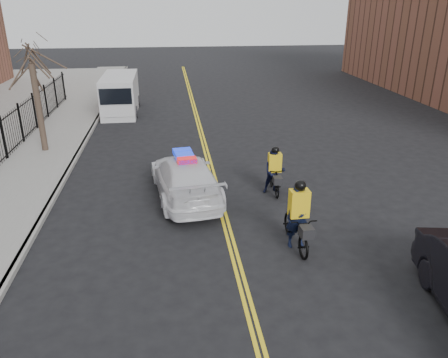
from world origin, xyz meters
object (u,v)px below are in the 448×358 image
Objects in this scene: police_cruiser at (185,177)px; cyclist_near at (298,224)px; cyclist_far at (274,175)px; cargo_van at (120,95)px.

police_cruiser is 2.53× the size of cyclist_near.
cyclist_far is at bearing 171.68° from police_cruiser.
police_cruiser is at bearing 126.13° from cyclist_near.
cyclist_near is at bearing -90.69° from cyclist_far.
cyclist_near is at bearing 120.85° from police_cruiser.
cyclist_near is 1.19× the size of cyclist_far.
police_cruiser is 13.99m from cargo_van.
cyclist_far is (6.84, -13.58, -0.43)m from cargo_van.
cargo_van is at bearing 119.23° from cyclist_far.
cargo_van is at bearing 108.64° from cyclist_near.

